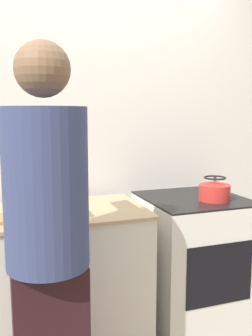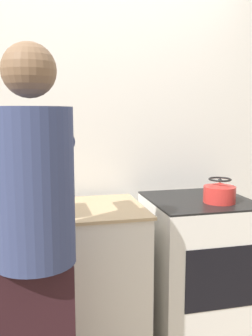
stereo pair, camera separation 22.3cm
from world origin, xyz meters
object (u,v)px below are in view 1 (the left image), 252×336
at_px(cutting_board, 27,217).
at_px(oven, 192,260).
at_px(kettle, 214,190).
at_px(person, 47,234).
at_px(knife, 21,215).

bearing_deg(cutting_board, oven, 6.73).
xyz_separation_m(cutting_board, kettle, (1.20, 0.01, 0.06)).
bearing_deg(person, knife, 99.29).
xyz_separation_m(person, knife, (-0.08, 0.48, -0.04)).
xyz_separation_m(oven, kettle, (0.08, -0.12, 0.52)).
bearing_deg(oven, knife, -173.34).
distance_m(cutting_board, knife, 0.04).
relative_size(oven, kettle, 4.41).
distance_m(oven, knife, 1.25).
distance_m(person, knife, 0.49).
bearing_deg(kettle, cutting_board, -179.35).
xyz_separation_m(cutting_board, knife, (-0.04, -0.00, 0.01)).
bearing_deg(knife, kettle, 17.16).
distance_m(oven, kettle, 0.54).
height_order(cutting_board, kettle, kettle).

